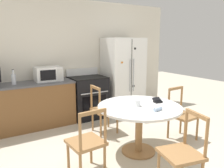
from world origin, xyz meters
TOP-DOWN VIEW (x-y plane):
  - ground_plane at (0.00, 0.00)m, footprint 14.00×14.00m
  - back_wall at (0.00, 2.65)m, footprint 5.20×0.10m
  - kitchen_counter at (-1.20, 2.29)m, footprint 2.01×0.64m
  - refrigerator at (1.12, 2.24)m, footprint 0.89×0.71m
  - oven_range at (0.19, 2.26)m, footprint 0.76×0.68m
  - microwave at (-0.65, 2.33)m, footprint 0.52×0.36m
  - counter_bottle at (-1.31, 2.27)m, footprint 0.08×0.08m
  - dining_table at (0.17, 0.39)m, footprint 1.26×1.26m
  - dining_chair_left at (-0.75, 0.26)m, footprint 0.45×0.45m
  - dining_chair_near at (0.08, -0.54)m, footprint 0.50×0.50m
  - dining_chair_far at (0.07, 1.32)m, footprint 0.43×0.43m
  - dining_chair_right at (1.11, 0.38)m, footprint 0.45×0.45m
  - candle_glass at (0.14, 0.39)m, footprint 0.09×0.09m
  - folded_napkin at (0.24, 0.06)m, footprint 0.15×0.08m
  - wallet at (0.53, 0.39)m, footprint 0.14×0.15m

SIDE VIEW (x-z plane):
  - ground_plane at x=0.00m, z-range 0.00..0.00m
  - dining_chair_left at x=-0.75m, z-range -0.02..0.89m
  - dining_chair_near at x=0.08m, z-range -0.02..0.89m
  - dining_chair_far at x=0.07m, z-range -0.02..0.89m
  - dining_chair_right at x=1.11m, z-range -0.02..0.89m
  - kitchen_counter at x=-1.20m, z-range 0.00..0.90m
  - oven_range at x=0.19m, z-range -0.07..1.01m
  - dining_table at x=0.17m, z-range 0.24..0.98m
  - folded_napkin at x=0.24m, z-range 0.74..0.80m
  - wallet at x=0.53m, z-range 0.74..0.81m
  - candle_glass at x=0.14m, z-range 0.74..0.83m
  - refrigerator at x=1.12m, z-range 0.00..1.77m
  - counter_bottle at x=-1.31m, z-range 0.87..1.15m
  - microwave at x=-0.65m, z-range 0.90..1.19m
  - back_wall at x=0.00m, z-range 0.00..2.60m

